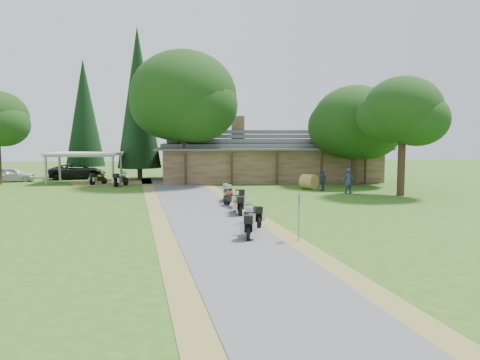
{
  "coord_description": "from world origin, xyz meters",
  "views": [
    {
      "loc": [
        -0.83,
        -21.08,
        4.27
      ],
      "look_at": [
        1.64,
        7.06,
        1.6
      ],
      "focal_mm": 35.0,
      "sensor_mm": 36.0,
      "label": 1
    }
  ],
  "objects": [
    {
      "name": "carport",
      "position": [
        -11.19,
        22.54,
        1.39
      ],
      "size": [
        6.55,
        4.48,
        2.78
      ],
      "primitive_type": null,
      "rotation": [
        0.0,
        0.0,
        -0.03
      ],
      "color": "silver",
      "rests_on": "ground"
    },
    {
      "name": "driveway",
      "position": [
        -0.5,
        4.0,
        0.0
      ],
      "size": [
        51.95,
        51.95,
        0.0
      ],
      "primitive_type": "plane",
      "rotation": [
        0.0,
        0.0,
        0.14
      ],
      "color": "#4E4E51",
      "rests_on": "ground"
    },
    {
      "name": "sign_post",
      "position": [
        3.18,
        -2.67,
        0.99
      ],
      "size": [
        0.35,
        0.06,
        1.97
      ],
      "primitive_type": null,
      "color": "gray",
      "rests_on": "ground"
    },
    {
      "name": "motorcycle_carport_a",
      "position": [
        -9.68,
        20.72,
        0.57
      ],
      "size": [
        1.44,
        1.67,
        1.15
      ],
      "primitive_type": null,
      "rotation": [
        0.0,
        0.0,
        0.93
      ],
      "color": "#E7AA00",
      "rests_on": "ground"
    },
    {
      "name": "lodge",
      "position": [
        6.0,
        24.0,
        2.45
      ],
      "size": [
        21.4,
        9.4,
        4.9
      ],
      "primitive_type": null,
      "color": "brown",
      "rests_on": "ground"
    },
    {
      "name": "car_white_sedan",
      "position": [
        -18.29,
        24.13,
        0.87
      ],
      "size": [
        2.94,
        5.46,
        1.73
      ],
      "primitive_type": "imported",
      "rotation": [
        0.0,
        0.0,
        1.72
      ],
      "color": "silver",
      "rests_on": "ground"
    },
    {
      "name": "cedar_near",
      "position": [
        -6.7,
        25.85,
        7.43
      ],
      "size": [
        4.27,
        4.27,
        14.86
      ],
      "primitive_type": "cone",
      "color": "black",
      "rests_on": "ground"
    },
    {
      "name": "motorcycle_row_a",
      "position": [
        1.25,
        -1.75,
        0.6
      ],
      "size": [
        0.81,
        1.81,
        1.2
      ],
      "primitive_type": null,
      "rotation": [
        0.0,
        0.0,
        1.43
      ],
      "color": "navy",
      "rests_on": "ground"
    },
    {
      "name": "oak_lodge_right",
      "position": [
        12.65,
        18.52,
        4.38
      ],
      "size": [
        7.48,
        7.48,
        8.76
      ],
      "primitive_type": null,
      "color": "black",
      "rests_on": "ground"
    },
    {
      "name": "person_a",
      "position": [
        10.12,
        12.43,
        1.12
      ],
      "size": [
        0.77,
        0.68,
        2.24
      ],
      "primitive_type": "imported",
      "rotation": [
        0.0,
        0.0,
        3.57
      ],
      "color": "#2C3952",
      "rests_on": "ground"
    },
    {
      "name": "motorcycle_row_b",
      "position": [
        1.68,
        0.82,
        0.57
      ],
      "size": [
        1.0,
        1.76,
        1.15
      ],
      "primitive_type": null,
      "rotation": [
        0.0,
        0.0,
        1.86
      ],
      "color": "#A6A7AE",
      "rests_on": "ground"
    },
    {
      "name": "cedar_far",
      "position": [
        -12.86,
        29.85,
        6.15
      ],
      "size": [
        4.03,
        4.03,
        12.3
      ],
      "primitive_type": "cone",
      "color": "black",
      "rests_on": "ground"
    },
    {
      "name": "person_c",
      "position": [
        8.68,
        14.21,
        0.98
      ],
      "size": [
        0.67,
        0.68,
        1.96
      ],
      "primitive_type": "imported",
      "rotation": [
        0.0,
        0.0,
        3.96
      ],
      "color": "#2C3952",
      "rests_on": "ground"
    },
    {
      "name": "ground",
      "position": [
        0.0,
        0.0,
        0.0
      ],
      "size": [
        120.0,
        120.0,
        0.0
      ],
      "primitive_type": "plane",
      "color": "#295417",
      "rests_on": "ground"
    },
    {
      "name": "oak_driveway",
      "position": [
        13.54,
        11.05,
        4.93
      ],
      "size": [
        5.53,
        5.53,
        9.87
      ],
      "primitive_type": null,
      "color": "black",
      "rests_on": "ground"
    },
    {
      "name": "motorcycle_row_e",
      "position": [
        0.94,
        9.0,
        0.57
      ],
      "size": [
        0.78,
        1.72,
        1.13
      ],
      "primitive_type": null,
      "rotation": [
        0.0,
        0.0,
        1.72
      ],
      "color": "black",
      "rests_on": "ground"
    },
    {
      "name": "hay_bale",
      "position": [
        7.96,
        15.62,
        0.6
      ],
      "size": [
        1.64,
        1.63,
        1.21
      ],
      "primitive_type": "cylinder",
      "rotation": [
        1.57,
        0.0,
        0.7
      ],
      "color": "olive",
      "rests_on": "ground"
    },
    {
      "name": "motorcycle_carport_b",
      "position": [
        -7.46,
        19.27,
        0.64
      ],
      "size": [
        1.29,
        1.95,
        1.27
      ],
      "primitive_type": null,
      "rotation": [
        0.0,
        0.0,
        1.17
      ],
      "color": "slate",
      "rests_on": "ground"
    },
    {
      "name": "motorcycle_row_c",
      "position": [
        1.25,
        4.11,
        0.6
      ],
      "size": [
        0.77,
        1.8,
        1.2
      ],
      "primitive_type": null,
      "rotation": [
        0.0,
        0.0,
        1.69
      ],
      "color": "#C1BE11",
      "rests_on": "ground"
    },
    {
      "name": "motorcycle_row_d",
      "position": [
        1.2,
        6.66,
        0.64
      ],
      "size": [
        1.43,
        1.95,
        1.29
      ],
      "primitive_type": null,
      "rotation": [
        0.0,
        0.0,
        2.06
      ],
      "color": "#B72912",
      "rests_on": "ground"
    },
    {
      "name": "car_dark_suv",
      "position": [
        -12.92,
        26.52,
        1.14
      ],
      "size": [
        3.98,
        6.4,
        2.28
      ],
      "primitive_type": "imported",
      "rotation": [
        0.0,
        0.0,
        1.83
      ],
      "color": "black",
      "rests_on": "ground"
    },
    {
      "name": "oak_lodge_left",
      "position": [
        -2.15,
        20.67,
        6.26
      ],
      "size": [
        9.38,
        9.38,
        12.51
      ],
      "primitive_type": null,
      "color": "black",
      "rests_on": "ground"
    },
    {
      "name": "person_b",
      "position": [
        10.31,
        12.97,
        1.05
      ],
      "size": [
        0.73,
        0.72,
        2.1
      ],
      "primitive_type": "imported",
      "rotation": [
        0.0,
        0.0,
        2.37
      ],
      "color": "#2C3952",
      "rests_on": "ground"
    }
  ]
}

